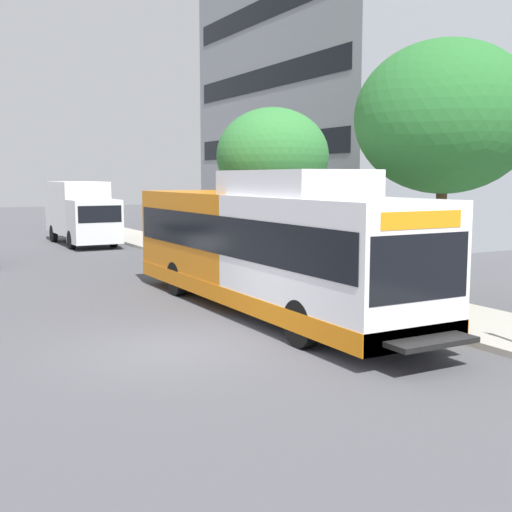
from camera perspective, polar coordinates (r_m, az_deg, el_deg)
ground_plane at (r=20.92m, az=-15.42°, el=-2.91°), size 120.00×120.00×0.00m
sidewalk_curb at (r=21.81m, az=4.06°, el=-2.10°), size 3.00×56.00×0.14m
transit_bus at (r=16.79m, az=0.80°, el=0.84°), size 2.58×12.25×3.65m
street_tree_near_stop at (r=17.79m, az=16.17°, el=11.55°), size 4.62×4.62×6.84m
street_tree_mid_block at (r=24.53m, az=1.46°, el=8.74°), size 4.19×4.19×5.91m
box_truck_background at (r=35.05m, az=-15.10°, el=3.84°), size 2.32×7.01×3.25m
lattice_comm_tower at (r=48.68m, az=2.33°, el=12.66°), size 1.10×1.10×25.41m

